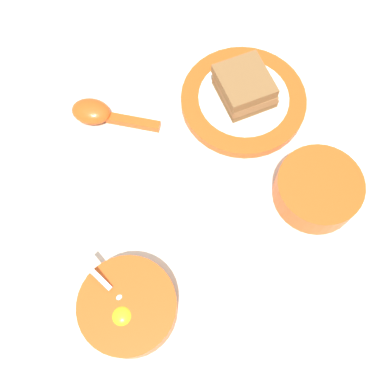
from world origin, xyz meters
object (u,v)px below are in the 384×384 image
at_px(soup_spoon, 98,114).
at_px(congee_bowl, 318,189).
at_px(egg_bowl, 129,307).
at_px(toast_sandwich, 245,87).
at_px(toast_plate, 243,100).

bearing_deg(soup_spoon, congee_bowl, -54.50).
bearing_deg(egg_bowl, soup_spoon, 69.98).
xyz_separation_m(toast_sandwich, soup_spoon, (-0.22, 0.10, -0.03)).
bearing_deg(toast_sandwich, congee_bowl, -90.97).
bearing_deg(toast_sandwich, soup_spoon, 154.84).
distance_m(toast_plate, congee_bowl, 0.20).
relative_size(egg_bowl, toast_plate, 0.68).
relative_size(egg_bowl, soup_spoon, 1.12).
height_order(toast_sandwich, congee_bowl, toast_sandwich).
distance_m(toast_sandwich, soup_spoon, 0.25).
xyz_separation_m(egg_bowl, toast_sandwich, (0.33, 0.20, 0.02)).
distance_m(toast_plate, toast_sandwich, 0.04).
bearing_deg(toast_plate, congee_bowl, -90.96).
bearing_deg(congee_bowl, soup_spoon, 125.50).
relative_size(toast_plate, soup_spoon, 1.63).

